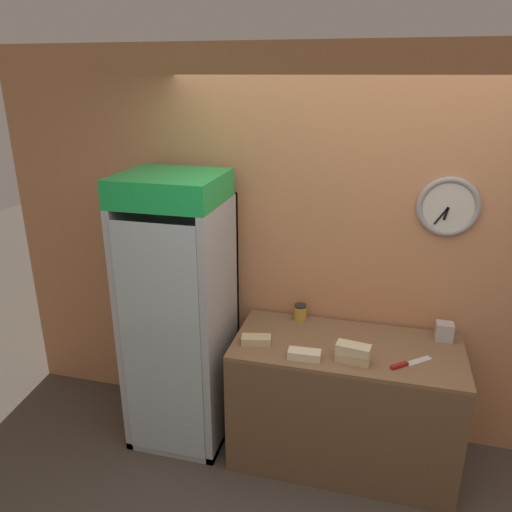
{
  "coord_description": "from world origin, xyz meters",
  "views": [
    {
      "loc": [
        0.14,
        -1.96,
        2.51
      ],
      "look_at": [
        -0.61,
        0.9,
        1.42
      ],
      "focal_mm": 35.0,
      "sensor_mm": 36.0,
      "label": 1
    }
  ],
  "objects_px": {
    "sandwich_stack_bottom": "(353,357)",
    "napkin_dispenser": "(444,331)",
    "sandwich_flat_left": "(304,355)",
    "sandwich_stack_middle": "(353,349)",
    "condiment_jar": "(300,312)",
    "beverage_cooler": "(182,299)",
    "sandwich_flat_right": "(256,340)",
    "chefs_knife": "(405,364)"
  },
  "relations": [
    {
      "from": "beverage_cooler",
      "to": "condiment_jar",
      "type": "relative_size",
      "value": 16.8
    },
    {
      "from": "beverage_cooler",
      "to": "sandwich_stack_bottom",
      "type": "xyz_separation_m",
      "value": [
        1.19,
        -0.23,
        -0.13
      ]
    },
    {
      "from": "sandwich_flat_right",
      "to": "napkin_dispenser",
      "type": "bearing_deg",
      "value": 16.77
    },
    {
      "from": "sandwich_flat_left",
      "to": "napkin_dispenser",
      "type": "relative_size",
      "value": 1.68
    },
    {
      "from": "sandwich_stack_middle",
      "to": "beverage_cooler",
      "type": "bearing_deg",
      "value": 168.86
    },
    {
      "from": "chefs_knife",
      "to": "napkin_dispenser",
      "type": "bearing_deg",
      "value": 57.08
    },
    {
      "from": "chefs_knife",
      "to": "napkin_dispenser",
      "type": "height_order",
      "value": "napkin_dispenser"
    },
    {
      "from": "beverage_cooler",
      "to": "napkin_dispenser",
      "type": "height_order",
      "value": "beverage_cooler"
    },
    {
      "from": "beverage_cooler",
      "to": "sandwich_stack_middle",
      "type": "relative_size",
      "value": 8.98
    },
    {
      "from": "sandwich_stack_bottom",
      "to": "condiment_jar",
      "type": "height_order",
      "value": "condiment_jar"
    },
    {
      "from": "beverage_cooler",
      "to": "sandwich_flat_right",
      "type": "distance_m",
      "value": 0.62
    },
    {
      "from": "sandwich_flat_left",
      "to": "condiment_jar",
      "type": "bearing_deg",
      "value": 102.75
    },
    {
      "from": "condiment_jar",
      "to": "sandwich_flat_right",
      "type": "bearing_deg",
      "value": -118.7
    },
    {
      "from": "beverage_cooler",
      "to": "sandwich_stack_bottom",
      "type": "height_order",
      "value": "beverage_cooler"
    },
    {
      "from": "sandwich_flat_right",
      "to": "condiment_jar",
      "type": "xyz_separation_m",
      "value": [
        0.22,
        0.4,
        0.03
      ]
    },
    {
      "from": "sandwich_flat_right",
      "to": "napkin_dispenser",
      "type": "xyz_separation_m",
      "value": [
        1.17,
        0.35,
        0.04
      ]
    },
    {
      "from": "sandwich_stack_bottom",
      "to": "sandwich_stack_middle",
      "type": "bearing_deg",
      "value": 0.0
    },
    {
      "from": "sandwich_stack_middle",
      "to": "condiment_jar",
      "type": "distance_m",
      "value": 0.61
    },
    {
      "from": "sandwich_stack_bottom",
      "to": "sandwich_flat_left",
      "type": "xyz_separation_m",
      "value": [
        -0.29,
        -0.04,
        -0.0
      ]
    },
    {
      "from": "sandwich_flat_left",
      "to": "napkin_dispenser",
      "type": "height_order",
      "value": "napkin_dispenser"
    },
    {
      "from": "beverage_cooler",
      "to": "napkin_dispenser",
      "type": "bearing_deg",
      "value": 5.86
    },
    {
      "from": "sandwich_stack_bottom",
      "to": "napkin_dispenser",
      "type": "xyz_separation_m",
      "value": [
        0.55,
        0.41,
        0.03
      ]
    },
    {
      "from": "sandwich_stack_middle",
      "to": "sandwich_flat_right",
      "type": "height_order",
      "value": "sandwich_stack_middle"
    },
    {
      "from": "sandwich_stack_middle",
      "to": "condiment_jar",
      "type": "relative_size",
      "value": 1.87
    },
    {
      "from": "beverage_cooler",
      "to": "sandwich_flat_right",
      "type": "xyz_separation_m",
      "value": [
        0.58,
        -0.17,
        -0.14
      ]
    },
    {
      "from": "sandwich_stack_bottom",
      "to": "sandwich_flat_right",
      "type": "bearing_deg",
      "value": 174.24
    },
    {
      "from": "sandwich_stack_middle",
      "to": "sandwich_flat_left",
      "type": "relative_size",
      "value": 1.06
    },
    {
      "from": "beverage_cooler",
      "to": "sandwich_stack_bottom",
      "type": "bearing_deg",
      "value": -11.14
    },
    {
      "from": "condiment_jar",
      "to": "napkin_dispenser",
      "type": "distance_m",
      "value": 0.95
    },
    {
      "from": "sandwich_flat_left",
      "to": "napkin_dispenser",
      "type": "distance_m",
      "value": 0.96
    },
    {
      "from": "condiment_jar",
      "to": "sandwich_stack_middle",
      "type": "bearing_deg",
      "value": -48.86
    },
    {
      "from": "napkin_dispenser",
      "to": "chefs_knife",
      "type": "bearing_deg",
      "value": -122.92
    },
    {
      "from": "sandwich_stack_middle",
      "to": "sandwich_flat_right",
      "type": "xyz_separation_m",
      "value": [
        -0.62,
        0.06,
        -0.06
      ]
    },
    {
      "from": "beverage_cooler",
      "to": "sandwich_stack_middle",
      "type": "bearing_deg",
      "value": -11.14
    },
    {
      "from": "beverage_cooler",
      "to": "sandwich_flat_left",
      "type": "xyz_separation_m",
      "value": [
        0.91,
        -0.28,
        -0.14
      ]
    },
    {
      "from": "condiment_jar",
      "to": "napkin_dispenser",
      "type": "height_order",
      "value": "napkin_dispenser"
    },
    {
      "from": "sandwich_stack_bottom",
      "to": "sandwich_stack_middle",
      "type": "relative_size",
      "value": 0.98
    },
    {
      "from": "beverage_cooler",
      "to": "napkin_dispenser",
      "type": "relative_size",
      "value": 16.06
    },
    {
      "from": "beverage_cooler",
      "to": "condiment_jar",
      "type": "distance_m",
      "value": 0.83
    },
    {
      "from": "sandwich_flat_right",
      "to": "napkin_dispenser",
      "type": "distance_m",
      "value": 1.22
    },
    {
      "from": "sandwich_stack_bottom",
      "to": "sandwich_flat_left",
      "type": "distance_m",
      "value": 0.29
    },
    {
      "from": "sandwich_flat_right",
      "to": "chefs_knife",
      "type": "bearing_deg",
      "value": -1.53
    }
  ]
}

